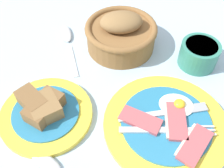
% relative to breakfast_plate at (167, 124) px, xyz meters
% --- Properties ---
extents(ground_plane, '(3.00, 3.00, 0.00)m').
position_rel_breakfast_plate_xyz_m(ground_plane, '(-0.08, -0.02, -0.01)').
color(ground_plane, '#A3BCD1').
extents(breakfast_plate, '(0.25, 0.25, 0.03)m').
position_rel_breakfast_plate_xyz_m(breakfast_plate, '(0.00, 0.00, 0.00)').
color(breakfast_plate, yellow).
rests_on(breakfast_plate, ground_plane).
extents(bread_plate, '(0.19, 0.19, 0.05)m').
position_rel_breakfast_plate_xyz_m(bread_plate, '(-0.25, -0.02, 0.01)').
color(bread_plate, yellow).
rests_on(bread_plate, ground_plane).
extents(sugar_cup, '(0.09, 0.09, 0.06)m').
position_rel_breakfast_plate_xyz_m(sugar_cup, '(0.07, 0.19, 0.02)').
color(sugar_cup, '#337F6B').
rests_on(sugar_cup, ground_plane).
extents(bread_basket, '(0.18, 0.18, 0.10)m').
position_rel_breakfast_plate_xyz_m(bread_basket, '(-0.13, 0.22, 0.03)').
color(bread_basket, brown).
rests_on(bread_basket, ground_plane).
extents(teaspoon_near_cup, '(0.10, 0.18, 0.01)m').
position_rel_breakfast_plate_xyz_m(teaspoon_near_cup, '(-0.27, 0.22, -0.00)').
color(teaspoon_near_cup, silver).
rests_on(teaspoon_near_cup, ground_plane).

